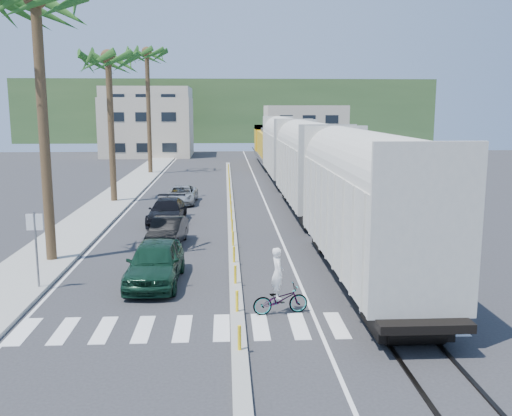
{
  "coord_description": "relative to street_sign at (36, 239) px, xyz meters",
  "views": [
    {
      "loc": [
        -0.35,
        -18.74,
        6.72
      ],
      "look_at": [
        1.1,
        7.88,
        2.0
      ],
      "focal_mm": 40.0,
      "sensor_mm": 36.0,
      "label": 1
    }
  ],
  "objects": [
    {
      "name": "ground",
      "position": [
        7.3,
        -2.0,
        -1.97
      ],
      "size": [
        140.0,
        140.0,
        0.0
      ],
      "primitive_type": "plane",
      "color": "#28282B",
      "rests_on": "ground"
    },
    {
      "name": "sidewalk",
      "position": [
        -1.2,
        23.0,
        -1.9
      ],
      "size": [
        3.0,
        90.0,
        0.15
      ],
      "primitive_type": "cube",
      "color": "gray",
      "rests_on": "ground"
    },
    {
      "name": "rails",
      "position": [
        12.3,
        26.0,
        -1.94
      ],
      "size": [
        1.56,
        100.0,
        0.06
      ],
      "color": "black",
      "rests_on": "ground"
    },
    {
      "name": "median",
      "position": [
        7.3,
        17.96,
        -1.88
      ],
      "size": [
        0.45,
        60.0,
        0.85
      ],
      "color": "gray",
      "rests_on": "ground"
    },
    {
      "name": "crosswalk",
      "position": [
        7.3,
        -4.0,
        -1.97
      ],
      "size": [
        14.0,
        2.2,
        0.01
      ],
      "primitive_type": "cube",
      "color": "silver",
      "rests_on": "ground"
    },
    {
      "name": "lane_markings",
      "position": [
        5.15,
        23.0,
        -1.97
      ],
      "size": [
        9.42,
        90.0,
        0.01
      ],
      "color": "silver",
      "rests_on": "ground"
    },
    {
      "name": "freight_train",
      "position": [
        12.3,
        20.97,
        0.93
      ],
      "size": [
        3.0,
        60.94,
        5.85
      ],
      "color": "beige",
      "rests_on": "ground"
    },
    {
      "name": "palm_trees",
      "position": [
        -0.8,
        20.7,
        8.84
      ],
      "size": [
        3.5,
        37.2,
        13.75
      ],
      "color": "brown",
      "rests_on": "ground"
    },
    {
      "name": "street_sign",
      "position": [
        0.0,
        0.0,
        0.0
      ],
      "size": [
        0.6,
        0.08,
        3.0
      ],
      "color": "slate",
      "rests_on": "ground"
    },
    {
      "name": "buildings",
      "position": [
        0.89,
        69.66,
        2.39
      ],
      "size": [
        38.0,
        27.0,
        10.0
      ],
      "color": "#C1B199",
      "rests_on": "ground"
    },
    {
      "name": "hillside",
      "position": [
        7.3,
        98.0,
        4.03
      ],
      "size": [
        80.0,
        20.0,
        12.0
      ],
      "primitive_type": "cube",
      "color": "#385628",
      "rests_on": "ground"
    },
    {
      "name": "car_lead",
      "position": [
        4.22,
        0.67,
        -1.14
      ],
      "size": [
        2.24,
        5.02,
        1.67
      ],
      "primitive_type": "imported",
      "rotation": [
        0.0,
        0.0,
        -0.03
      ],
      "color": "#103221",
      "rests_on": "ground"
    },
    {
      "name": "car_second",
      "position": [
        4.09,
        6.8,
        -1.29
      ],
      "size": [
        2.24,
        4.42,
        1.37
      ],
      "primitive_type": "imported",
      "rotation": [
        0.0,
        0.0,
        -0.1
      ],
      "color": "black",
      "rests_on": "ground"
    },
    {
      "name": "car_third",
      "position": [
        3.54,
        12.28,
        -1.26
      ],
      "size": [
        2.3,
        5.04,
        1.43
      ],
      "primitive_type": "imported",
      "rotation": [
        0.0,
        0.0,
        -0.03
      ],
      "color": "black",
      "rests_on": "ground"
    },
    {
      "name": "car_rear",
      "position": [
        3.86,
        19.36,
        -1.36
      ],
      "size": [
        2.34,
        4.57,
        1.23
      ],
      "primitive_type": "imported",
      "rotation": [
        0.0,
        0.0,
        -0.03
      ],
      "color": "#A3A6A8",
      "rests_on": "ground"
    },
    {
      "name": "cyclist",
      "position": [
        8.71,
        -2.89,
        -1.26
      ],
      "size": [
        1.28,
        2.07,
        2.24
      ],
      "rotation": [
        0.0,
        0.0,
        1.75
      ],
      "color": "#9EA0A5",
      "rests_on": "ground"
    }
  ]
}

